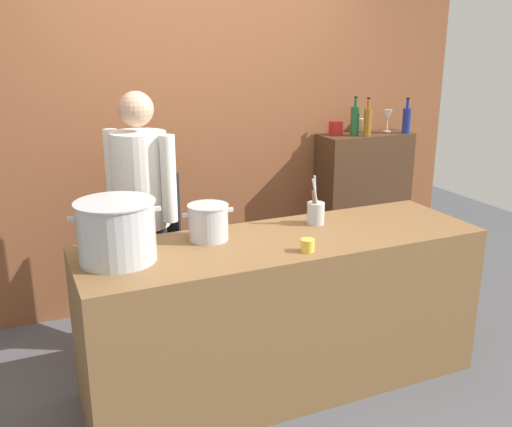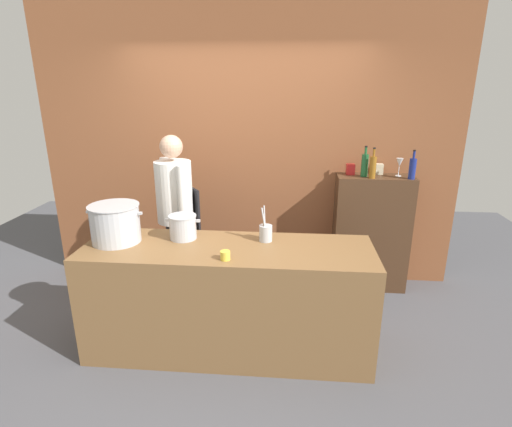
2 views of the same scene
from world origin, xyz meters
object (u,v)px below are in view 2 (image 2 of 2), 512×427
chef (176,209)px  wine_glass_short (400,163)px  utensil_crock (266,232)px  butter_jar (225,255)px  wine_bottle_cobalt (412,168)px  stockpot_large (115,223)px  wine_bottle_green (365,165)px  wine_bottle_amber (373,167)px  spice_tin_cream (379,169)px  spice_tin_red (350,169)px  stockpot_small (183,227)px

chef → wine_glass_short: 2.24m
utensil_crock → butter_jar: bearing=-124.5°
utensil_crock → wine_bottle_cobalt: 1.68m
stockpot_large → wine_bottle_green: 2.39m
wine_bottle_amber → spice_tin_cream: size_ratio=2.82×
spice_tin_red → wine_bottle_amber: bearing=-39.6°
wine_bottle_amber → spice_tin_cream: (0.10, 0.20, -0.06)m
utensil_crock → wine_bottle_amber: (0.98, 0.93, 0.36)m
chef → wine_bottle_cobalt: 2.30m
spice_tin_red → stockpot_large: bearing=-148.5°
wine_bottle_green → wine_glass_short: (0.34, 0.04, 0.01)m
stockpot_small → utensil_crock: (0.67, 0.00, -0.03)m
spice_tin_cream → wine_bottle_green: bearing=-145.4°
butter_jar → wine_glass_short: wine_glass_short is taller
stockpot_small → stockpot_large: bearing=-167.6°
butter_jar → wine_bottle_green: bearing=49.9°
stockpot_large → wine_bottle_green: size_ratio=1.48×
wine_bottle_cobalt → spice_tin_cream: (-0.27, 0.20, -0.05)m
stockpot_small → spice_tin_cream: size_ratio=2.70×
butter_jar → wine_bottle_green: (1.18, 1.40, 0.40)m
wine_bottle_green → spice_tin_cream: wine_bottle_green is taller
chef → wine_bottle_green: size_ratio=5.49×
stockpot_large → wine_bottle_amber: size_ratio=1.50×
wine_glass_short → butter_jar: bearing=-136.6°
butter_jar → wine_bottle_green: 1.87m
wine_bottle_green → spice_tin_cream: (0.17, 0.12, -0.06)m
wine_bottle_cobalt → spice_tin_red: bearing=164.4°
butter_jar → wine_bottle_green: wine_bottle_green is taller
wine_bottle_amber → chef: bearing=-169.4°
chef → wine_bottle_amber: 1.94m
chef → wine_bottle_amber: (1.87, 0.35, 0.37)m
utensil_crock → wine_glass_short: wine_glass_short is taller
butter_jar → wine_bottle_cobalt: (1.62, 1.32, 0.39)m
wine_bottle_green → spice_tin_cream: size_ratio=2.85×
utensil_crock → spice_tin_red: size_ratio=2.81×
stockpot_large → butter_jar: size_ratio=6.20×
wine_bottle_green → wine_glass_short: wine_bottle_green is taller
stockpot_large → wine_glass_short: (2.44, 1.17, 0.29)m
stockpot_small → wine_bottle_cobalt: size_ratio=1.01×
wine_glass_short → spice_tin_red: wine_glass_short is taller
utensil_crock → wine_bottle_green: 1.41m
stockpot_small → wine_bottle_amber: 1.92m
wine_bottle_amber → wine_glass_short: (0.28, 0.12, 0.02)m
chef → stockpot_small: chef is taller
chef → spice_tin_cream: size_ratio=15.62×
wine_bottle_cobalt → wine_bottle_green: size_ratio=0.94×
wine_bottle_amber → spice_tin_cream: bearing=61.9°
stockpot_small → butter_jar: stockpot_small is taller
wine_bottle_amber → wine_bottle_cobalt: 0.37m
wine_glass_short → spice_tin_cream: wine_glass_short is taller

